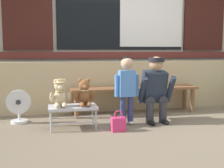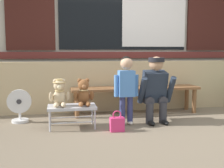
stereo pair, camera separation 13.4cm
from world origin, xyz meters
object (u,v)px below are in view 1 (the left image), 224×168
at_px(wooden_bench_long, 135,91).
at_px(handbag_on_ground, 118,124).
at_px(small_display_bench, 73,108).
at_px(teddy_bear_plain, 84,93).
at_px(child_standing, 127,83).
at_px(floor_fan, 19,107).
at_px(adult_crouching, 155,89).
at_px(teddy_bear_with_hat, 60,93).

distance_m(wooden_bench_long, handbag_on_ground, 1.12).
xyz_separation_m(small_display_bench, handbag_on_ground, (0.56, -0.29, -0.17)).
bearing_deg(teddy_bear_plain, small_display_bench, -179.49).
bearing_deg(child_standing, floor_fan, 164.86).
height_order(child_standing, handbag_on_ground, child_standing).
bearing_deg(floor_fan, handbag_on_ground, -28.83).
distance_m(adult_crouching, floor_fan, 1.97).
height_order(wooden_bench_long, floor_fan, floor_fan).
height_order(adult_crouching, handbag_on_ground, adult_crouching).
distance_m(teddy_bear_plain, adult_crouching, 1.04).
xyz_separation_m(handbag_on_ground, floor_fan, (-1.29, 0.71, 0.14)).
bearing_deg(teddy_bear_plain, handbag_on_ground, -35.76).
bearing_deg(teddy_bear_with_hat, child_standing, 1.24).
bearing_deg(child_standing, adult_crouching, 7.51).
distance_m(small_display_bench, teddy_bear_plain, 0.25).
xyz_separation_m(wooden_bench_long, teddy_bear_with_hat, (-1.23, -0.67, 0.10)).
bearing_deg(adult_crouching, wooden_bench_long, 102.28).
xyz_separation_m(small_display_bench, floor_fan, (-0.73, 0.42, -0.03)).
xyz_separation_m(wooden_bench_long, teddy_bear_plain, (-0.91, -0.67, 0.09)).
xyz_separation_m(teddy_bear_plain, handbag_on_ground, (0.40, -0.29, -0.37)).
bearing_deg(small_display_bench, adult_crouching, 3.85).
height_order(wooden_bench_long, child_standing, child_standing).
xyz_separation_m(teddy_bear_with_hat, teddy_bear_plain, (0.32, -0.00, -0.01)).
height_order(teddy_bear_plain, adult_crouching, adult_crouching).
relative_size(adult_crouching, floor_fan, 1.98).
height_order(teddy_bear_with_hat, adult_crouching, adult_crouching).
xyz_separation_m(teddy_bear_plain, child_standing, (0.59, 0.02, 0.13)).
distance_m(wooden_bench_long, teddy_bear_plain, 1.13).
relative_size(small_display_bench, adult_crouching, 0.67).
relative_size(teddy_bear_with_hat, teddy_bear_plain, 1.00).
relative_size(child_standing, handbag_on_ground, 3.52).
distance_m(adult_crouching, handbag_on_ground, 0.83).
relative_size(teddy_bear_plain, adult_crouching, 0.38).
distance_m(teddy_bear_plain, child_standing, 0.61).
relative_size(child_standing, floor_fan, 2.00).
relative_size(wooden_bench_long, teddy_bear_with_hat, 5.78).
height_order(child_standing, adult_crouching, child_standing).
bearing_deg(teddy_bear_with_hat, teddy_bear_plain, -0.13).
bearing_deg(floor_fan, teddy_bear_with_hat, -36.50).
bearing_deg(adult_crouching, floor_fan, 169.94).
bearing_deg(small_display_bench, teddy_bear_plain, 0.51).
relative_size(small_display_bench, teddy_bear_plain, 1.76).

